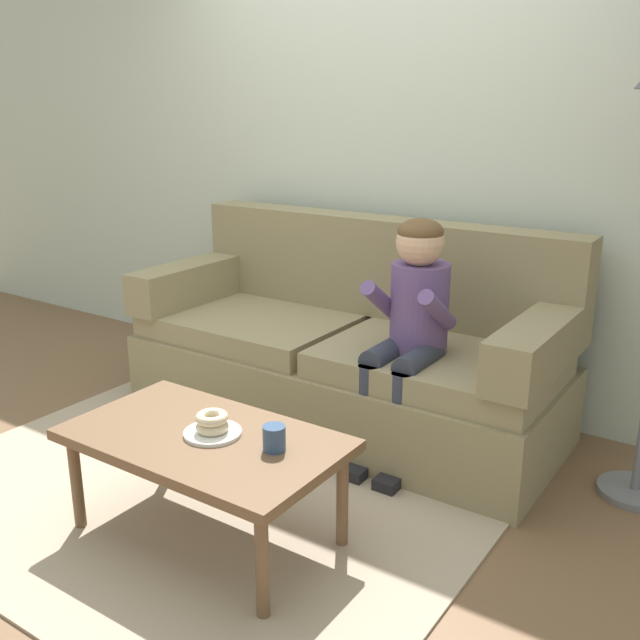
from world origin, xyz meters
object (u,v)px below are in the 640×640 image
(person_child, at_px, (411,318))
(mug, at_px, (274,438))
(coffee_table, at_px, (204,446))
(donut, at_px, (212,427))
(couch, at_px, (349,353))
(toy_controller, at_px, (161,434))

(person_child, bearing_deg, mug, -92.09)
(coffee_table, bearing_deg, donut, 33.69)
(couch, relative_size, mug, 23.96)
(mug, bearing_deg, person_child, 87.91)
(couch, relative_size, person_child, 1.96)
(couch, xyz_separation_m, person_child, (0.45, -0.21, 0.31))
(couch, xyz_separation_m, toy_controller, (-0.63, -0.72, -0.33))
(person_child, xyz_separation_m, donut, (-0.29, -0.97, -0.21))
(couch, xyz_separation_m, mug, (0.41, -1.16, 0.11))
(couch, height_order, toy_controller, couch)
(couch, distance_m, person_child, 0.59)
(donut, bearing_deg, coffee_table, -146.31)
(toy_controller, bearing_deg, person_child, 32.03)
(coffee_table, bearing_deg, toy_controller, 147.48)
(couch, distance_m, mug, 1.23)
(donut, bearing_deg, toy_controller, 149.37)
(couch, height_order, person_child, person_child)
(coffee_table, height_order, mug, mug)
(coffee_table, xyz_separation_m, person_child, (0.32, 0.99, 0.29))
(couch, distance_m, coffee_table, 1.21)
(mug, distance_m, toy_controller, 1.21)
(couch, distance_m, toy_controller, 1.01)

